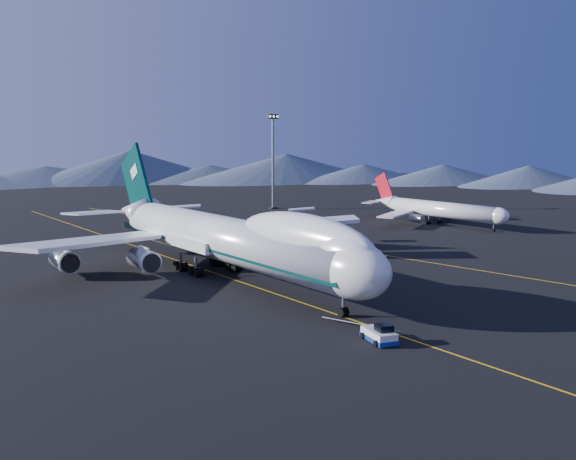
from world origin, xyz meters
TOP-DOWN VIEW (x-y plane):
  - ground at (0.00, 0.00)m, footprint 500.00×500.00m
  - taxiway_line_main at (0.00, 0.00)m, footprint 0.25×220.00m
  - taxiway_line_side at (30.00, 10.00)m, footprint 28.08×198.09m
  - boeing_747 at (0.00, 0.03)m, footprint 59.62×72.43m
  - pushback_tug at (-3.00, -35.45)m, footprint 3.20×4.59m
  - second_jet at (71.44, 23.60)m, footprint 36.64×41.40m
  - service_van at (40.46, 22.46)m, footprint 2.09×4.49m
  - floodlight_mast at (59.98, 76.05)m, footprint 3.39×2.54m

SIDE VIEW (x-z plane):
  - ground at x=0.00m, z-range 0.00..0.00m
  - taxiway_line_main at x=0.00m, z-range 0.01..0.01m
  - taxiway_line_side at x=30.00m, z-range 0.01..0.01m
  - pushback_tug at x=-3.00m, z-range -0.34..1.49m
  - service_van at x=40.46m, z-range 0.00..1.24m
  - second_jet at x=71.44m, z-range -2.33..9.46m
  - boeing_747 at x=0.00m, z-range -3.87..15.50m
  - floodlight_mast at x=59.98m, z-range 0.18..27.64m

